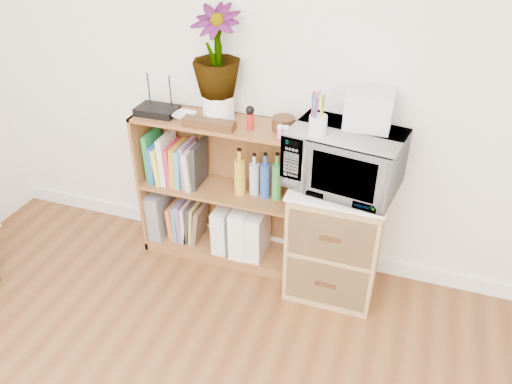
% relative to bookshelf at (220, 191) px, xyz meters
% --- Properties ---
extents(skirting_board, '(4.00, 0.02, 0.10)m').
position_rel_bookshelf_xyz_m(skirting_board, '(0.35, 0.14, -0.42)').
color(skirting_board, white).
rests_on(skirting_board, ground).
extents(bookshelf, '(1.00, 0.30, 0.95)m').
position_rel_bookshelf_xyz_m(bookshelf, '(0.00, 0.00, 0.00)').
color(bookshelf, brown).
rests_on(bookshelf, ground).
extents(wicker_unit, '(0.50, 0.45, 0.70)m').
position_rel_bookshelf_xyz_m(wicker_unit, '(0.75, -0.08, -0.12)').
color(wicker_unit, '#9E7542').
rests_on(wicker_unit, ground).
extents(microwave, '(0.63, 0.47, 0.32)m').
position_rel_bookshelf_xyz_m(microwave, '(0.75, -0.08, 0.40)').
color(microwave, silver).
rests_on(microwave, wicker_unit).
extents(pen_cup, '(0.09, 0.09, 0.10)m').
position_rel_bookshelf_xyz_m(pen_cup, '(0.61, -0.16, 0.61)').
color(pen_cup, silver).
rests_on(pen_cup, microwave).
extents(small_appliance, '(0.23, 0.19, 0.18)m').
position_rel_bookshelf_xyz_m(small_appliance, '(0.84, 0.01, 0.65)').
color(small_appliance, silver).
rests_on(small_appliance, microwave).
extents(router, '(0.23, 0.16, 0.04)m').
position_rel_bookshelf_xyz_m(router, '(-0.37, -0.02, 0.50)').
color(router, black).
rests_on(router, bookshelf).
extents(white_bowl, '(0.13, 0.13, 0.03)m').
position_rel_bookshelf_xyz_m(white_bowl, '(-0.19, -0.03, 0.49)').
color(white_bowl, silver).
rests_on(white_bowl, bookshelf).
extents(plant_pot, '(0.18, 0.18, 0.15)m').
position_rel_bookshelf_xyz_m(plant_pot, '(0.01, 0.02, 0.55)').
color(plant_pot, white).
rests_on(plant_pot, bookshelf).
extents(potted_plant, '(0.27, 0.27, 0.48)m').
position_rel_bookshelf_xyz_m(potted_plant, '(0.01, 0.02, 0.86)').
color(potted_plant, '#327D32').
rests_on(potted_plant, plant_pot).
extents(trinket_box, '(0.30, 0.07, 0.05)m').
position_rel_bookshelf_xyz_m(trinket_box, '(-0.01, -0.10, 0.50)').
color(trinket_box, '#331B0E').
rests_on(trinket_box, bookshelf).
extents(kokeshi_doll, '(0.04, 0.04, 0.09)m').
position_rel_bookshelf_xyz_m(kokeshi_doll, '(0.21, -0.04, 0.52)').
color(kokeshi_doll, maroon).
rests_on(kokeshi_doll, bookshelf).
extents(wooden_bowl, '(0.12, 0.12, 0.07)m').
position_rel_bookshelf_xyz_m(wooden_bowl, '(0.39, 0.01, 0.51)').
color(wooden_bowl, '#391B0F').
rests_on(wooden_bowl, bookshelf).
extents(paint_jars, '(0.11, 0.04, 0.06)m').
position_rel_bookshelf_xyz_m(paint_jars, '(0.43, -0.09, 0.50)').
color(paint_jars, '#D6778B').
rests_on(paint_jars, bookshelf).
extents(file_box, '(0.10, 0.26, 0.32)m').
position_rel_bookshelf_xyz_m(file_box, '(-0.44, 0.00, -0.25)').
color(file_box, slate).
rests_on(file_box, bookshelf).
extents(magazine_holder_left, '(0.10, 0.24, 0.30)m').
position_rel_bookshelf_xyz_m(magazine_holder_left, '(0.02, -0.01, -0.25)').
color(magazine_holder_left, silver).
rests_on(magazine_holder_left, bookshelf).
extents(magazine_holder_mid, '(0.10, 0.26, 0.33)m').
position_rel_bookshelf_xyz_m(magazine_holder_mid, '(0.15, -0.01, -0.24)').
color(magazine_holder_mid, white).
rests_on(magazine_holder_mid, bookshelf).
extents(magazine_holder_right, '(0.10, 0.25, 0.31)m').
position_rel_bookshelf_xyz_m(magazine_holder_right, '(0.25, -0.01, -0.25)').
color(magazine_holder_right, silver).
rests_on(magazine_holder_right, bookshelf).
extents(cookbooks, '(0.35, 0.20, 0.31)m').
position_rel_bookshelf_xyz_m(cookbooks, '(-0.29, 0.00, 0.16)').
color(cookbooks, '#217F38').
rests_on(cookbooks, bookshelf).
extents(liquor_bottles, '(0.29, 0.07, 0.29)m').
position_rel_bookshelf_xyz_m(liquor_bottles, '(0.25, 0.00, 0.17)').
color(liquor_bottles, gold).
rests_on(liquor_bottles, bookshelf).
extents(lower_books, '(0.23, 0.19, 0.28)m').
position_rel_bookshelf_xyz_m(lower_books, '(-0.24, 0.00, -0.27)').
color(lower_books, '#D06224').
rests_on(lower_books, bookshelf).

